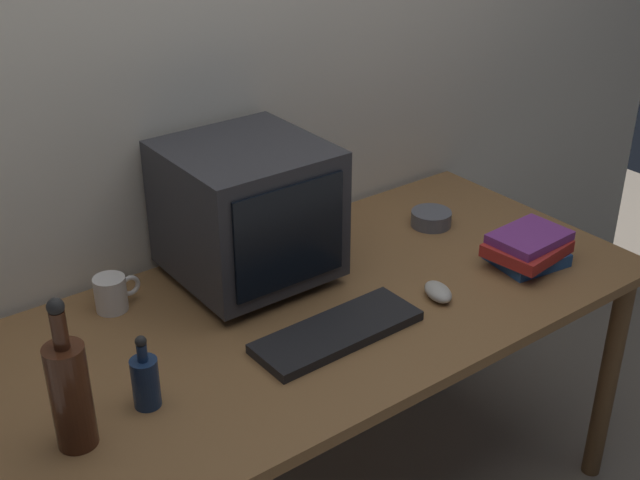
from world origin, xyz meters
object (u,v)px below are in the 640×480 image
(book_stack, at_px, (528,248))
(mug, at_px, (112,293))
(computer_mouse, at_px, (438,292))
(bottle_tall, at_px, (70,392))
(keyboard, at_px, (337,332))
(crt_monitor, at_px, (247,212))
(bottle_short, at_px, (145,380))
(cd_spindle, at_px, (431,218))

(book_stack, height_order, mug, book_stack)
(computer_mouse, relative_size, bottle_tall, 0.30)
(keyboard, relative_size, computer_mouse, 4.20)
(keyboard, bearing_deg, crt_monitor, 91.42)
(crt_monitor, height_order, bottle_short, crt_monitor)
(computer_mouse, bearing_deg, crt_monitor, 148.39)
(keyboard, relative_size, book_stack, 1.83)
(crt_monitor, xyz_separation_m, bottle_tall, (-0.63, -0.34, -0.07))
(crt_monitor, relative_size, book_stack, 1.70)
(crt_monitor, xyz_separation_m, bottle_short, (-0.46, -0.32, -0.13))
(book_stack, bearing_deg, cd_spindle, 97.60)
(bottle_short, bearing_deg, crt_monitor, 34.63)
(mug, bearing_deg, bottle_short, -104.81)
(book_stack, bearing_deg, computer_mouse, 176.91)
(keyboard, xyz_separation_m, computer_mouse, (0.31, -0.02, 0.01))
(book_stack, bearing_deg, bottle_tall, 177.57)
(keyboard, height_order, bottle_tall, bottle_tall)
(keyboard, relative_size, cd_spindle, 3.50)
(crt_monitor, bearing_deg, keyboard, -87.97)
(computer_mouse, height_order, bottle_tall, bottle_tall)
(bottle_short, relative_size, cd_spindle, 1.44)
(mug, bearing_deg, book_stack, -25.13)
(crt_monitor, relative_size, bottle_tall, 1.17)
(keyboard, bearing_deg, cd_spindle, 25.85)
(computer_mouse, distance_m, book_stack, 0.32)
(bottle_short, xyz_separation_m, mug, (0.10, 0.39, -0.02))
(mug, bearing_deg, crt_monitor, -11.40)
(bottle_tall, xyz_separation_m, bottle_short, (0.16, 0.02, -0.06))
(crt_monitor, height_order, cd_spindle, crt_monitor)
(bottle_short, bearing_deg, keyboard, -4.91)
(keyboard, height_order, mug, mug)
(mug, bearing_deg, cd_spindle, -8.39)
(mug, relative_size, cd_spindle, 1.00)
(crt_monitor, relative_size, computer_mouse, 3.90)
(bottle_short, xyz_separation_m, cd_spindle, (1.06, 0.25, -0.04))
(cd_spindle, bearing_deg, mug, 171.61)
(bottle_short, bearing_deg, cd_spindle, 13.29)
(crt_monitor, bearing_deg, cd_spindle, -6.57)
(crt_monitor, xyz_separation_m, book_stack, (0.64, -0.40, -0.15))
(bottle_short, bearing_deg, computer_mouse, -4.41)
(bottle_tall, height_order, mug, bottle_tall)
(bottle_tall, bearing_deg, crt_monitor, 28.74)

